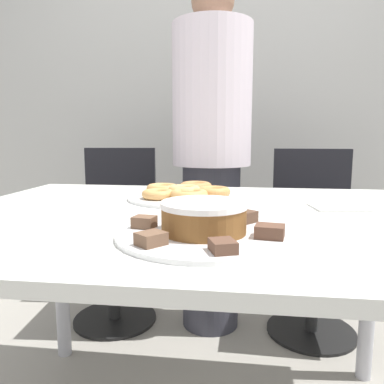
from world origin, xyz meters
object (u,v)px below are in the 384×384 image
at_px(napkin, 338,207).
at_px(frosted_cake, 204,217).
at_px(person_standing, 212,154).
at_px(office_chair_right, 313,244).
at_px(office_chair_left, 116,237).
at_px(plate_donuts, 185,197).
at_px(plate_cake, 204,235).

bearing_deg(napkin, frosted_cake, -134.82).
relative_size(person_standing, office_chair_right, 1.86).
relative_size(office_chair_left, frosted_cake, 5.03).
xyz_separation_m(plate_donuts, frosted_cake, (0.11, -0.47, 0.04)).
bearing_deg(frosted_cake, napkin, 45.18).
relative_size(office_chair_right, frosted_cake, 5.03).
bearing_deg(frosted_cake, plate_donuts, 103.25).
xyz_separation_m(frosted_cake, napkin, (0.36, 0.37, -0.04)).
distance_m(office_chair_left, plate_cake, 1.31).
bearing_deg(plate_cake, person_standing, 93.55).
relative_size(office_chair_left, plate_donuts, 2.40).
bearing_deg(office_chair_right, napkin, -94.93).
distance_m(person_standing, frosted_cake, 1.10).
bearing_deg(plate_cake, office_chair_left, 117.60).
bearing_deg(plate_donuts, office_chair_right, 49.32).
height_order(person_standing, napkin, person_standing).
distance_m(office_chair_left, office_chair_right, 1.03).
bearing_deg(plate_cake, plate_donuts, 103.25).
bearing_deg(office_chair_left, plate_cake, -66.73).
height_order(office_chair_left, frosted_cake, office_chair_left).
relative_size(plate_cake, napkin, 2.24).
distance_m(office_chair_left, plate_donuts, 0.87).
distance_m(person_standing, office_chair_left, 0.69).
distance_m(plate_donuts, napkin, 0.49).
distance_m(plate_donuts, frosted_cake, 0.49).
bearing_deg(napkin, plate_cake, -134.82).
relative_size(office_chair_right, napkin, 5.54).
xyz_separation_m(office_chair_left, plate_donuts, (0.47, -0.65, 0.34)).
bearing_deg(office_chair_left, office_chair_right, -4.32).
bearing_deg(office_chair_left, frosted_cake, -66.73).
xyz_separation_m(office_chair_right, napkin, (-0.08, -0.75, 0.33)).
bearing_deg(frosted_cake, office_chair_left, 117.60).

